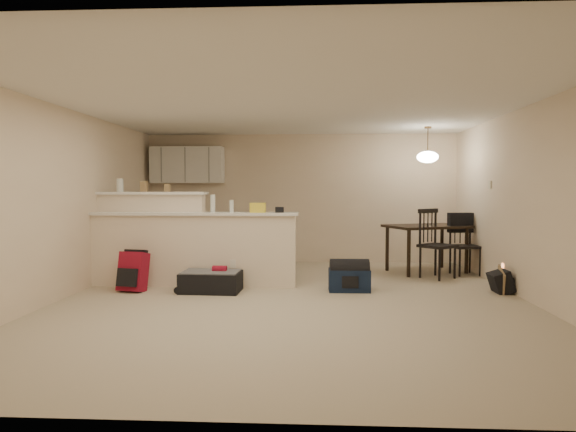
# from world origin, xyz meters

# --- Properties ---
(room) EXTENTS (7.00, 7.02, 2.50)m
(room) POSITION_xyz_m (0.00, 0.00, 1.25)
(room) COLOR #B8A88D
(room) RESTS_ON ground
(breakfast_bar) EXTENTS (3.08, 0.58, 1.39)m
(breakfast_bar) POSITION_xyz_m (-1.76, 0.98, 0.61)
(breakfast_bar) COLOR beige
(breakfast_bar) RESTS_ON ground
(upper_cabinets) EXTENTS (1.40, 0.34, 0.70)m
(upper_cabinets) POSITION_xyz_m (-2.20, 3.32, 1.90)
(upper_cabinets) COLOR white
(upper_cabinets) RESTS_ON room
(kitchen_counter) EXTENTS (1.80, 0.60, 0.90)m
(kitchen_counter) POSITION_xyz_m (-2.00, 3.19, 0.45)
(kitchen_counter) COLOR white
(kitchen_counter) RESTS_ON ground
(thermostat) EXTENTS (0.02, 0.12, 0.12)m
(thermostat) POSITION_xyz_m (2.98, 1.55, 1.50)
(thermostat) COLOR beige
(thermostat) RESTS_ON room
(jar) EXTENTS (0.10, 0.10, 0.20)m
(jar) POSITION_xyz_m (-2.69, 1.12, 1.49)
(jar) COLOR silver
(jar) RESTS_ON breakfast_bar
(cereal_box) EXTENTS (0.10, 0.07, 0.16)m
(cereal_box) POSITION_xyz_m (-2.32, 1.12, 1.47)
(cereal_box) COLOR olive
(cereal_box) RESTS_ON breakfast_bar
(small_box) EXTENTS (0.08, 0.06, 0.12)m
(small_box) POSITION_xyz_m (-1.96, 1.12, 1.45)
(small_box) COLOR olive
(small_box) RESTS_ON breakfast_bar
(bottle_a) EXTENTS (0.07, 0.07, 0.26)m
(bottle_a) POSITION_xyz_m (-1.22, 0.90, 1.22)
(bottle_a) COLOR silver
(bottle_a) RESTS_ON breakfast_bar
(bottle_b) EXTENTS (0.06, 0.06, 0.18)m
(bottle_b) POSITION_xyz_m (-0.94, 0.90, 1.18)
(bottle_b) COLOR silver
(bottle_b) RESTS_ON breakfast_bar
(bag_lump) EXTENTS (0.22, 0.18, 0.14)m
(bag_lump) POSITION_xyz_m (-0.55, 0.90, 1.16)
(bag_lump) COLOR olive
(bag_lump) RESTS_ON breakfast_bar
(pouch) EXTENTS (0.12, 0.10, 0.08)m
(pouch) POSITION_xyz_m (-0.23, 0.90, 1.13)
(pouch) COLOR olive
(pouch) RESTS_ON breakfast_bar
(dining_table) EXTENTS (1.53, 1.29, 0.81)m
(dining_table) POSITION_xyz_m (2.20, 2.36, 0.71)
(dining_table) COLOR black
(dining_table) RESTS_ON ground
(pendant_lamp) EXTENTS (0.36, 0.36, 0.62)m
(pendant_lamp) POSITION_xyz_m (2.20, 2.36, 1.99)
(pendant_lamp) COLOR brown
(pendant_lamp) RESTS_ON room
(dining_chair_near) EXTENTS (0.67, 0.67, 1.11)m
(dining_chair_near) POSITION_xyz_m (2.25, 1.74, 0.56)
(dining_chair_near) COLOR black
(dining_chair_near) RESTS_ON ground
(dining_chair_far) EXTENTS (0.52, 0.50, 1.01)m
(dining_chair_far) POSITION_xyz_m (2.79, 2.10, 0.51)
(dining_chair_far) COLOR black
(dining_chair_far) RESTS_ON ground
(suitcase) EXTENTS (0.84, 0.56, 0.28)m
(suitcase) POSITION_xyz_m (-1.16, 0.47, 0.14)
(suitcase) COLOR black
(suitcase) RESTS_ON ground
(red_backpack) EXTENTS (0.40, 0.30, 0.54)m
(red_backpack) POSITION_xyz_m (-2.27, 0.47, 0.27)
(red_backpack) COLOR maroon
(red_backpack) RESTS_ON ground
(navy_duffel) EXTENTS (0.58, 0.32, 0.31)m
(navy_duffel) POSITION_xyz_m (0.77, 0.61, 0.16)
(navy_duffel) COLOR #111E37
(navy_duffel) RESTS_ON ground
(black_daypack) EXTENTS (0.24, 0.34, 0.30)m
(black_daypack) POSITION_xyz_m (2.85, 0.61, 0.15)
(black_daypack) COLOR black
(black_daypack) RESTS_ON ground
(cardboard_sheet) EXTENTS (0.08, 0.43, 0.33)m
(cardboard_sheet) POSITION_xyz_m (2.85, 0.61, 0.16)
(cardboard_sheet) COLOR olive
(cardboard_sheet) RESTS_ON ground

